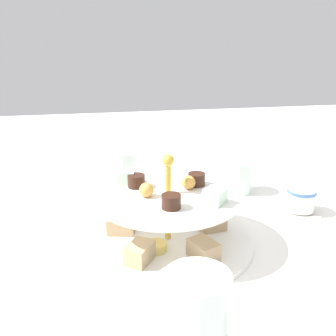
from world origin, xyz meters
name	(u,v)px	position (x,y,z in m)	size (l,w,h in m)	color
ground_plane	(168,243)	(0.00, 0.00, 0.00)	(2.40, 2.40, 0.00)	white
tiered_serving_stand	(168,221)	(0.00, 0.00, 0.04)	(0.30, 0.30, 0.16)	white
water_glass_tall_right	(196,328)	(0.28, -0.02, 0.06)	(0.07, 0.07, 0.13)	silver
water_glass_short_left	(238,177)	(-0.20, 0.20, 0.04)	(0.06, 0.06, 0.07)	silver
teacup_with_saucer	(301,201)	(-0.08, 0.29, 0.02)	(0.09, 0.09, 0.05)	white
water_glass_mid_back	(124,172)	(-0.25, -0.06, 0.05)	(0.06, 0.06, 0.10)	silver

